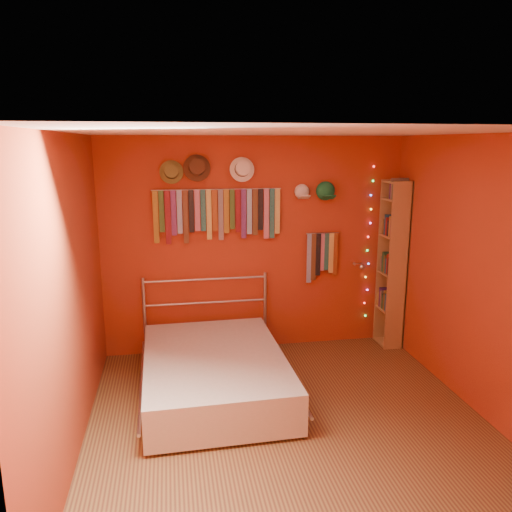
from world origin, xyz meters
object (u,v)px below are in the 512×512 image
bookshelf (395,263)px  bed (214,372)px  reading_lamp (361,266)px  tie_rack (218,212)px

bookshelf → bed: bookshelf is taller
reading_lamp → tie_rack: bearing=174.6°
tie_rack → bed: 1.78m
reading_lamp → bookshelf: bearing=0.0°
reading_lamp → bookshelf: bookshelf is taller
tie_rack → reading_lamp: size_ratio=5.12×
bed → reading_lamp: bearing=24.4°
reading_lamp → bookshelf: (0.43, 0.00, 0.01)m
tie_rack → bookshelf: (2.09, -0.15, -0.65)m
tie_rack → bookshelf: bookshelf is taller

